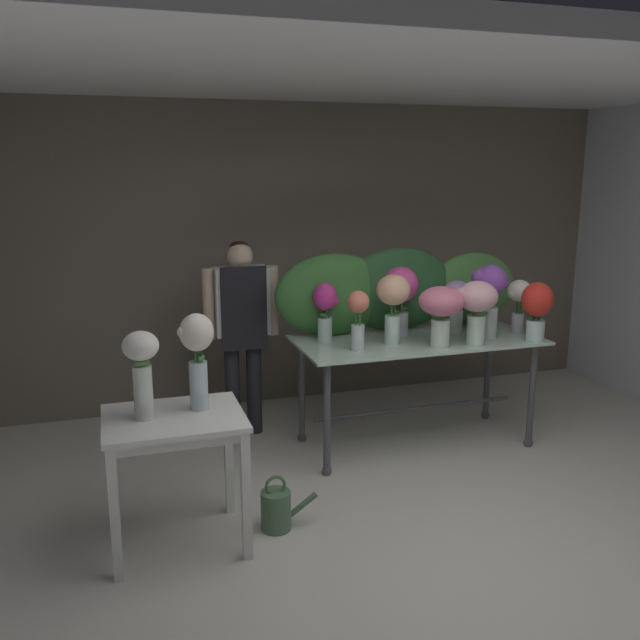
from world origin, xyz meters
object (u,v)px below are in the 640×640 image
at_px(vase_rosy_peonies, 442,308).
at_px(florist, 242,318).
at_px(vase_white_roses_tall, 142,368).
at_px(vase_scarlet_snapdragons, 537,307).
at_px(display_table_glass, 417,356).
at_px(vase_violet_ranunculus, 490,291).
at_px(vase_peach_roses, 393,299).
at_px(vase_ivory_lilies, 519,298).
at_px(watering_can, 277,509).
at_px(vase_fuchsia_tulips, 401,292).
at_px(vase_magenta_hydrangea, 325,307).
at_px(side_table_white, 174,433).
at_px(vase_coral_dahlias, 358,316).
at_px(vase_blush_anemones, 476,304).
at_px(vase_cream_lisianthus_tall, 197,351).
at_px(vase_lilac_freesia, 457,300).

bearing_deg(vase_rosy_peonies, florist, 145.71).
bearing_deg(vase_white_roses_tall, vase_scarlet_snapdragons, 11.42).
distance_m(display_table_glass, vase_violet_ranunculus, 0.73).
bearing_deg(vase_rosy_peonies, vase_peach_roses, 148.49).
bearing_deg(display_table_glass, vase_ivory_lilies, -3.31).
xyz_separation_m(vase_ivory_lilies, watering_can, (-2.16, -0.87, -0.99)).
bearing_deg(vase_rosy_peonies, vase_violet_ranunculus, 16.71).
bearing_deg(vase_peach_roses, vase_rosy_peonies, -31.51).
bearing_deg(vase_fuchsia_tulips, vase_violet_ranunculus, -22.44).
relative_size(vase_fuchsia_tulips, vase_magenta_hydrangea, 1.21).
relative_size(vase_ivory_lilies, watering_can, 1.17).
relative_size(side_table_white, vase_coral_dahlias, 1.82).
relative_size(vase_violet_ranunculus, vase_white_roses_tall, 1.13).
xyz_separation_m(vase_rosy_peonies, vase_ivory_lilies, (0.78, 0.21, -0.02)).
bearing_deg(vase_blush_anemones, vase_cream_lisianthus_tall, -165.00).
bearing_deg(vase_magenta_hydrangea, vase_peach_roses, -24.66).
relative_size(vase_blush_anemones, vase_scarlet_snapdragons, 1.07).
height_order(display_table_glass, vase_ivory_lilies, vase_ivory_lilies).
xyz_separation_m(vase_lilac_freesia, vase_white_roses_tall, (-2.43, -1.00, -0.03)).
height_order(vase_blush_anemones, vase_violet_ranunculus, vase_violet_ranunculus).
xyz_separation_m(vase_magenta_hydrangea, vase_cream_lisianthus_tall, (-1.06, -0.97, 0.01)).
height_order(vase_white_roses_tall, vase_cream_lisianthus_tall, vase_cream_lisianthus_tall).
distance_m(vase_lilac_freesia, vase_white_roses_tall, 2.63).
distance_m(vase_blush_anemones, vase_scarlet_snapdragons, 0.49).
height_order(florist, vase_coral_dahlias, florist).
bearing_deg(vase_cream_lisianthus_tall, display_table_glass, 25.64).
distance_m(vase_lilac_freesia, vase_ivory_lilies, 0.48).
height_order(vase_scarlet_snapdragons, vase_cream_lisianthus_tall, vase_cream_lisianthus_tall).
height_order(florist, vase_peach_roses, florist).
bearing_deg(vase_ivory_lilies, vase_cream_lisianthus_tall, -162.95).
relative_size(side_table_white, vase_blush_anemones, 1.65).
relative_size(side_table_white, vase_rosy_peonies, 1.76).
bearing_deg(florist, vase_blush_anemones, -30.07).
bearing_deg(vase_lilac_freesia, watering_can, -149.18).
bearing_deg(vase_blush_anemones, vase_fuchsia_tulips, 134.27).
height_order(side_table_white, vase_rosy_peonies, vase_rosy_peonies).
bearing_deg(side_table_white, vase_coral_dahlias, 28.35).
height_order(vase_blush_anemones, watering_can, vase_blush_anemones).
bearing_deg(watering_can, vase_violet_ranunculus, 23.20).
xyz_separation_m(vase_coral_dahlias, vase_ivory_lilies, (1.38, 0.12, 0.02)).
height_order(vase_fuchsia_tulips, vase_violet_ranunculus, vase_violet_ranunculus).
bearing_deg(vase_ivory_lilies, vase_lilac_freesia, 161.67).
relative_size(vase_scarlet_snapdragons, vase_white_roses_tall, 0.90).
distance_m(vase_blush_anemones, vase_lilac_freesia, 0.39).
xyz_separation_m(display_table_glass, vase_lilac_freesia, (0.38, 0.10, 0.39)).
distance_m(vase_fuchsia_tulips, vase_violet_ranunculus, 0.66).
relative_size(vase_lilac_freesia, vase_rosy_peonies, 0.93).
distance_m(vase_peach_roses, vase_violet_ranunculus, 0.77).
bearing_deg(vase_violet_ranunculus, vase_fuchsia_tulips, 157.56).
bearing_deg(vase_cream_lisianthus_tall, vase_blush_anemones, 15.00).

